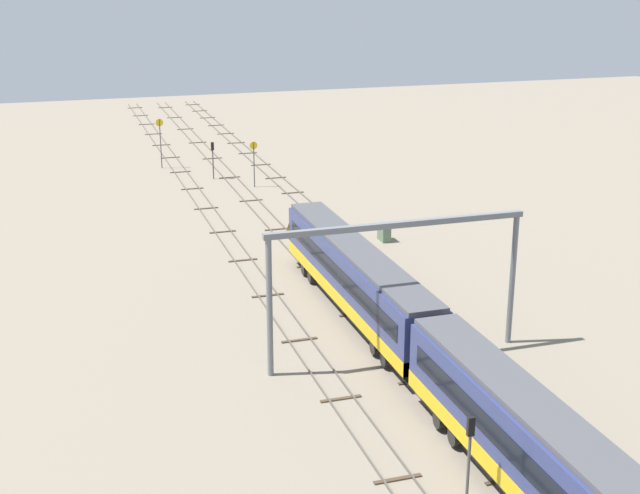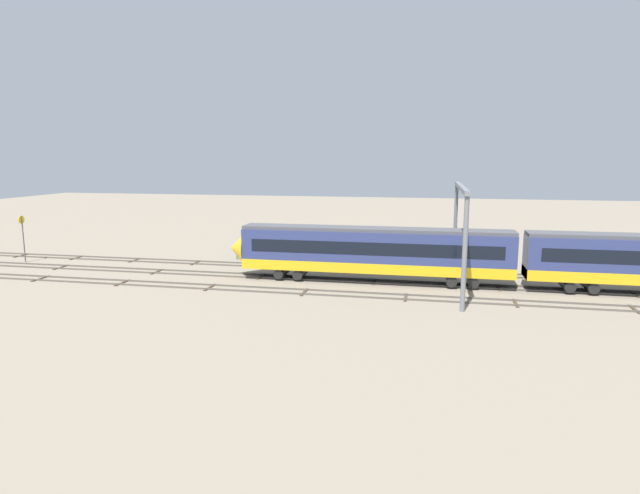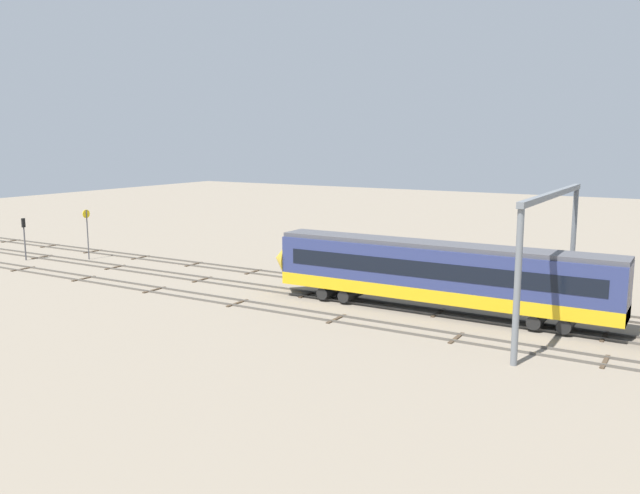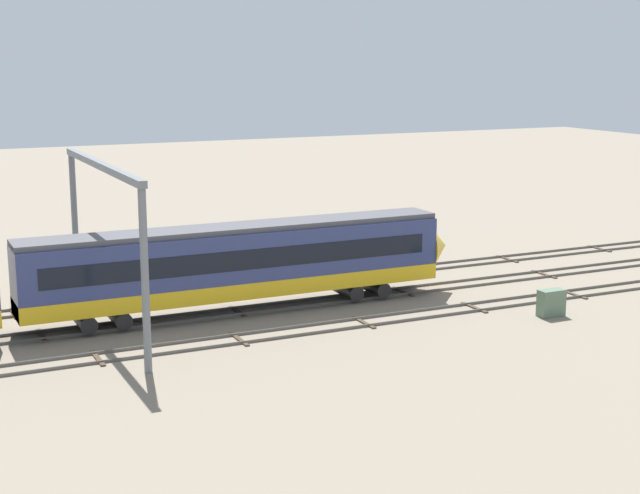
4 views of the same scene
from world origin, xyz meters
The scene contains 8 objects.
ground_plane centered at (0.00, 0.00, 0.00)m, with size 208.57×208.57×0.00m, color gray.
track_near_foreground centered at (0.00, -4.96, 0.07)m, with size 192.57×2.40×0.16m.
track_with_train centered at (0.00, 0.00, 0.07)m, with size 192.57×2.40×0.16m.
track_middle centered at (0.00, 4.96, 0.07)m, with size 192.57×2.40×0.16m.
overhead_gantry centered at (-12.59, 0.07, 6.46)m, with size 0.40×16.37×8.78m.
speed_sign_mid_trackside centered at (32.41, -1.72, 3.21)m, with size 0.14×0.85×5.02m.
signal_light_trackside_departure centered at (37.41, 1.87, 2.78)m, with size 0.31×0.32×4.22m.
relay_cabinet centered at (10.00, -8.12, 0.75)m, with size 1.50×0.75×1.49m.
Camera 3 is at (-20.93, 42.15, 11.97)m, focal length 36.84 mm.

